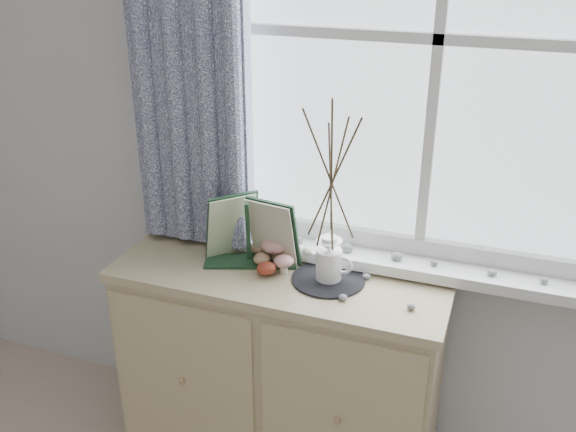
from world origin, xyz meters
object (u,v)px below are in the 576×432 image
Objects in this scene: twig_pitcher at (331,176)px; toadstool_cluster at (277,249)px; sideboard at (280,370)px; botanical_book at (246,233)px.

toadstool_cluster is at bearing 163.05° from twig_pitcher.
sideboard is 1.78× the size of twig_pitcher.
botanical_book is 0.57× the size of twig_pitcher.
twig_pitcher is (0.18, 0.01, 0.81)m from sideboard.
botanical_book is at bearing -149.70° from toadstool_cluster.
toadstool_cluster is (0.09, 0.05, -0.07)m from botanical_book.
sideboard is 0.83m from twig_pitcher.
twig_pitcher is (0.21, -0.05, 0.33)m from toadstool_cluster.
twig_pitcher reaches higher than botanical_book.
sideboard is at bearing -21.40° from botanical_book.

